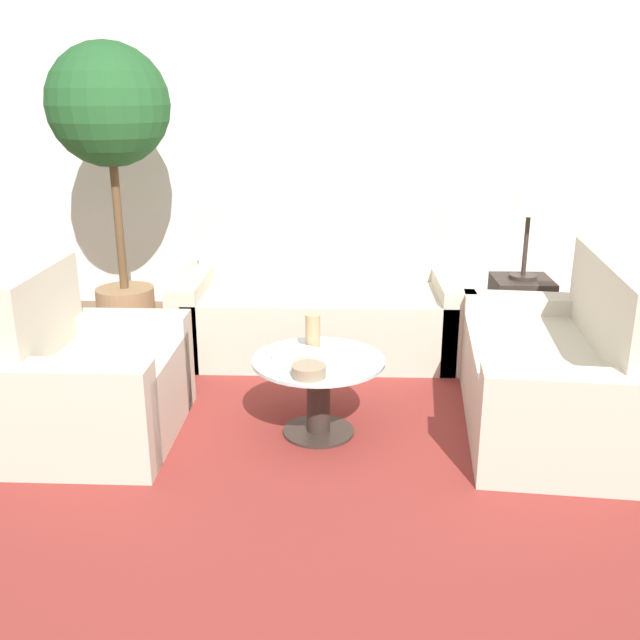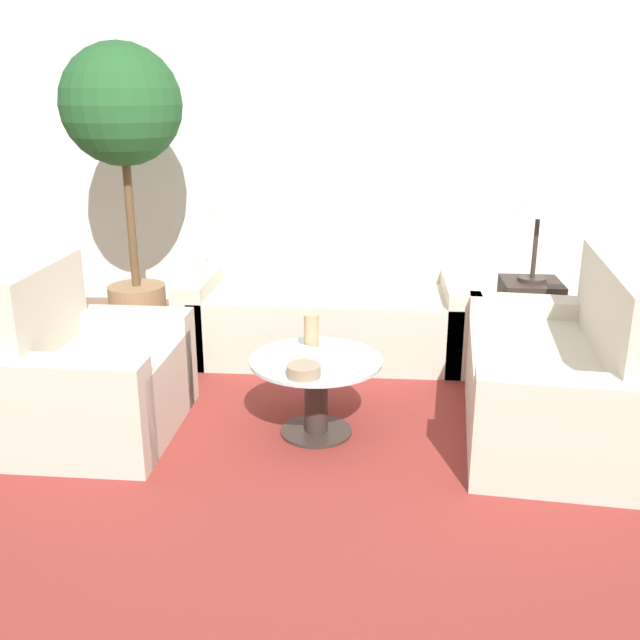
{
  "view_description": "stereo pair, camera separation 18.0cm",
  "coord_description": "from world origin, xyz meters",
  "px_view_note": "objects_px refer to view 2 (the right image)",
  "views": [
    {
      "loc": [
        0.09,
        -2.79,
        1.74
      ],
      "look_at": [
        -0.03,
        0.86,
        0.55
      ],
      "focal_mm": 40.0,
      "sensor_mm": 36.0,
      "label": 1
    },
    {
      "loc": [
        0.27,
        -2.78,
        1.74
      ],
      "look_at": [
        -0.03,
        0.86,
        0.55
      ],
      "focal_mm": 40.0,
      "sensor_mm": 36.0,
      "label": 2
    }
  ],
  "objects_px": {
    "vase": "(311,334)",
    "bowl": "(304,371)",
    "loveseat": "(562,380)",
    "table_lamp": "(540,201)",
    "book_stack": "(296,354)",
    "coffee_table": "(316,386)",
    "sofa_main": "(329,309)",
    "potted_plant": "(123,126)",
    "armchair": "(88,380)"
  },
  "relations": [
    {
      "from": "loveseat",
      "to": "table_lamp",
      "type": "distance_m",
      "value": 1.29
    },
    {
      "from": "vase",
      "to": "book_stack",
      "type": "height_order",
      "value": "vase"
    },
    {
      "from": "vase",
      "to": "armchair",
      "type": "bearing_deg",
      "value": -172.88
    },
    {
      "from": "table_lamp",
      "to": "vase",
      "type": "height_order",
      "value": "table_lamp"
    },
    {
      "from": "potted_plant",
      "to": "bowl",
      "type": "distance_m",
      "value": 2.54
    },
    {
      "from": "potted_plant",
      "to": "vase",
      "type": "distance_m",
      "value": 2.3
    },
    {
      "from": "armchair",
      "to": "loveseat",
      "type": "bearing_deg",
      "value": -84.82
    },
    {
      "from": "potted_plant",
      "to": "bowl",
      "type": "bearing_deg",
      "value": -51.61
    },
    {
      "from": "potted_plant",
      "to": "bowl",
      "type": "height_order",
      "value": "potted_plant"
    },
    {
      "from": "sofa_main",
      "to": "vase",
      "type": "bearing_deg",
      "value": -90.29
    },
    {
      "from": "armchair",
      "to": "bowl",
      "type": "bearing_deg",
      "value": -97.81
    },
    {
      "from": "book_stack",
      "to": "vase",
      "type": "bearing_deg",
      "value": 82.75
    },
    {
      "from": "potted_plant",
      "to": "table_lamp",
      "type": "bearing_deg",
      "value": -8.56
    },
    {
      "from": "vase",
      "to": "bowl",
      "type": "relative_size",
      "value": 1.28
    },
    {
      "from": "bowl",
      "to": "book_stack",
      "type": "relative_size",
      "value": 0.63
    },
    {
      "from": "loveseat",
      "to": "table_lamp",
      "type": "xyz_separation_m",
      "value": [
        0.03,
        1.03,
        0.78
      ]
    },
    {
      "from": "armchair",
      "to": "loveseat",
      "type": "xyz_separation_m",
      "value": [
        2.47,
        0.2,
        0.0
      ]
    },
    {
      "from": "sofa_main",
      "to": "book_stack",
      "type": "bearing_deg",
      "value": -93.3
    },
    {
      "from": "vase",
      "to": "bowl",
      "type": "height_order",
      "value": "vase"
    },
    {
      "from": "sofa_main",
      "to": "potted_plant",
      "type": "xyz_separation_m",
      "value": [
        -1.45,
        0.31,
        1.19
      ]
    },
    {
      "from": "coffee_table",
      "to": "bowl",
      "type": "xyz_separation_m",
      "value": [
        -0.04,
        -0.24,
        0.18
      ]
    },
    {
      "from": "table_lamp",
      "to": "bowl",
      "type": "bearing_deg",
      "value": -133.76
    },
    {
      "from": "sofa_main",
      "to": "book_stack",
      "type": "xyz_separation_m",
      "value": [
        -0.07,
        -1.29,
        0.15
      ]
    },
    {
      "from": "table_lamp",
      "to": "armchair",
      "type": "bearing_deg",
      "value": -153.76
    },
    {
      "from": "armchair",
      "to": "potted_plant",
      "type": "xyz_separation_m",
      "value": [
        -0.29,
        1.65,
        1.2
      ]
    },
    {
      "from": "sofa_main",
      "to": "potted_plant",
      "type": "distance_m",
      "value": 1.91
    },
    {
      "from": "bowl",
      "to": "loveseat",
      "type": "bearing_deg",
      "value": 15.6
    },
    {
      "from": "loveseat",
      "to": "coffee_table",
      "type": "xyz_separation_m",
      "value": [
        -1.28,
        -0.13,
        -0.02
      ]
    },
    {
      "from": "loveseat",
      "to": "vase",
      "type": "bearing_deg",
      "value": -82.2
    },
    {
      "from": "vase",
      "to": "book_stack",
      "type": "xyz_separation_m",
      "value": [
        -0.07,
        -0.1,
        -0.08
      ]
    },
    {
      "from": "potted_plant",
      "to": "book_stack",
      "type": "xyz_separation_m",
      "value": [
        1.38,
        -1.61,
        -1.04
      ]
    },
    {
      "from": "sofa_main",
      "to": "loveseat",
      "type": "height_order",
      "value": "sofa_main"
    },
    {
      "from": "table_lamp",
      "to": "potted_plant",
      "type": "bearing_deg",
      "value": 171.44
    },
    {
      "from": "table_lamp",
      "to": "book_stack",
      "type": "bearing_deg",
      "value": -139.76
    },
    {
      "from": "table_lamp",
      "to": "sofa_main",
      "type": "bearing_deg",
      "value": 175.41
    },
    {
      "from": "table_lamp",
      "to": "book_stack",
      "type": "xyz_separation_m",
      "value": [
        -1.4,
        -1.19,
        -0.62
      ]
    },
    {
      "from": "armchair",
      "to": "vase",
      "type": "relative_size",
      "value": 4.62
    },
    {
      "from": "sofa_main",
      "to": "potted_plant",
      "type": "relative_size",
      "value": 0.94
    },
    {
      "from": "sofa_main",
      "to": "loveseat",
      "type": "distance_m",
      "value": 1.73
    },
    {
      "from": "table_lamp",
      "to": "coffee_table",
      "type": "bearing_deg",
      "value": -138.21
    },
    {
      "from": "coffee_table",
      "to": "armchair",
      "type": "bearing_deg",
      "value": -176.87
    },
    {
      "from": "book_stack",
      "to": "coffee_table",
      "type": "bearing_deg",
      "value": 39.37
    },
    {
      "from": "sofa_main",
      "to": "book_stack",
      "type": "distance_m",
      "value": 1.3
    },
    {
      "from": "armchair",
      "to": "table_lamp",
      "type": "relative_size",
      "value": 1.5
    },
    {
      "from": "potted_plant",
      "to": "bowl",
      "type": "xyz_separation_m",
      "value": [
        1.44,
        -1.82,
        -1.04
      ]
    },
    {
      "from": "sofa_main",
      "to": "loveseat",
      "type": "relative_size",
      "value": 1.27
    },
    {
      "from": "coffee_table",
      "to": "table_lamp",
      "type": "distance_m",
      "value": 1.92
    },
    {
      "from": "vase",
      "to": "book_stack",
      "type": "relative_size",
      "value": 0.8
    },
    {
      "from": "loveseat",
      "to": "bowl",
      "type": "relative_size",
      "value": 9.15
    },
    {
      "from": "sofa_main",
      "to": "vase",
      "type": "distance_m",
      "value": 1.21
    }
  ]
}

